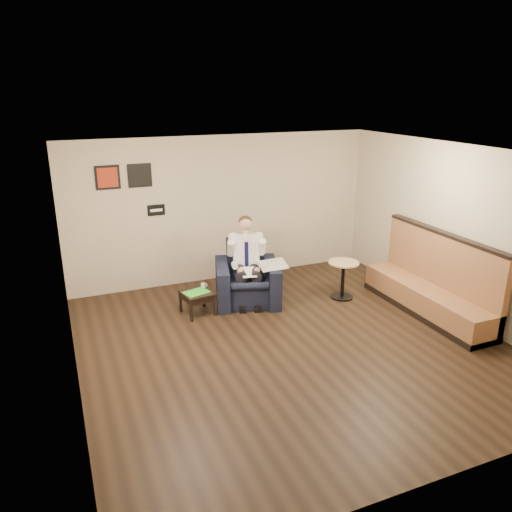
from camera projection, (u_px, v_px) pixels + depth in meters
name	position (u px, v px, depth m)	size (l,w,h in m)	color
ground	(291.00, 344.00, 7.44)	(6.00, 6.00, 0.00)	black
wall_back	(223.00, 209.00, 9.61)	(6.00, 0.02, 2.80)	beige
wall_front	(447.00, 356.00, 4.37)	(6.00, 0.02, 2.80)	beige
wall_left	(66.00, 286.00, 5.90)	(0.02, 6.00, 2.80)	beige
wall_right	(459.00, 232.00, 8.08)	(0.02, 6.00, 2.80)	beige
ceiling	(296.00, 154.00, 6.54)	(6.00, 6.00, 0.02)	white
seating_sign	(156.00, 210.00, 9.09)	(0.32, 0.02, 0.20)	black
art_print_left	(108.00, 177.00, 8.59)	(0.42, 0.03, 0.42)	#A92E14
art_print_right	(140.00, 175.00, 8.79)	(0.42, 0.03, 0.42)	black
armchair	(247.00, 274.00, 8.75)	(1.08, 1.08, 1.05)	black
seated_man	(248.00, 266.00, 8.56)	(0.68, 1.02, 1.43)	white
lap_papers	(249.00, 272.00, 8.48)	(0.24, 0.34, 0.01)	white
newspaper	(273.00, 265.00, 8.63)	(0.45, 0.57, 0.01)	silver
side_table	(198.00, 303.00, 8.35)	(0.49, 0.49, 0.40)	black
green_folder	(196.00, 292.00, 8.26)	(0.40, 0.28, 0.01)	#35DB2B
coffee_mug	(203.00, 286.00, 8.44)	(0.07, 0.07, 0.08)	white
smartphone	(196.00, 288.00, 8.43)	(0.12, 0.06, 0.01)	black
banquette	(429.00, 275.00, 8.26)	(0.63, 2.65, 1.36)	brown
cafe_table	(343.00, 280.00, 8.96)	(0.55, 0.55, 0.68)	tan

